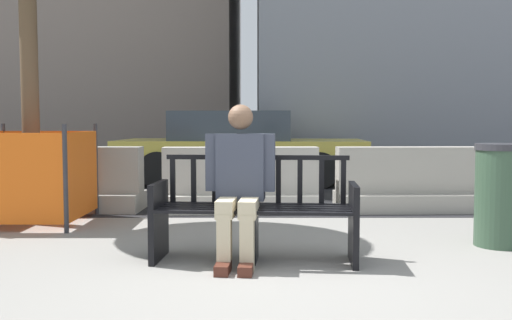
{
  "coord_description": "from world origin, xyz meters",
  "views": [
    {
      "loc": [
        -0.28,
        -4.17,
        1.18
      ],
      "look_at": [
        -0.29,
        2.06,
        0.75
      ],
      "focal_mm": 40.0,
      "sensor_mm": 36.0,
      "label": 1
    }
  ],
  "objects": [
    {
      "name": "jersey_barrier_centre",
      "position": [
        -0.48,
        3.19,
        0.34
      ],
      "size": [
        2.02,
        0.75,
        0.84
      ],
      "color": "#ADA89E",
      "rests_on": "ground"
    },
    {
      "name": "ground_plane",
      "position": [
        0.0,
        0.0,
        0.0
      ],
      "size": [
        200.0,
        200.0,
        0.0
      ],
      "primitive_type": "plane",
      "color": "gray"
    },
    {
      "name": "construction_fence",
      "position": [
        -2.85,
        2.33,
        0.57
      ],
      "size": [
        1.2,
        1.2,
        1.15
      ],
      "color": "#2D2D33",
      "rests_on": "ground"
    },
    {
      "name": "seated_person",
      "position": [
        -0.42,
        0.54,
        0.69
      ],
      "size": [
        0.59,
        0.75,
        1.31
      ],
      "color": "#383D4C",
      "rests_on": "ground"
    },
    {
      "name": "jersey_barrier_left",
      "position": [
        -2.78,
        3.29,
        0.34
      ],
      "size": [
        2.03,
        0.77,
        0.84
      ],
      "color": "gray",
      "rests_on": "ground"
    },
    {
      "name": "jersey_barrier_right",
      "position": [
        1.77,
        3.24,
        0.34
      ],
      "size": [
        2.02,
        0.74,
        0.84
      ],
      "color": "#9E998E",
      "rests_on": "ground"
    },
    {
      "name": "trash_bin",
      "position": [
        2.01,
        1.14,
        0.49
      ],
      "size": [
        0.48,
        0.48,
        0.97
      ],
      "color": "#334C38",
      "rests_on": "ground"
    },
    {
      "name": "car_taxi_near",
      "position": [
        -0.61,
        6.62,
        0.68
      ],
      "size": [
        4.67,
        2.07,
        1.36
      ],
      "color": "#DBC64C",
      "rests_on": "ground"
    },
    {
      "name": "street_bench",
      "position": [
        -0.29,
        0.58,
        0.4
      ],
      "size": [
        1.73,
        0.66,
        0.88
      ],
      "color": "black",
      "rests_on": "ground"
    },
    {
      "name": "street_asphalt",
      "position": [
        0.0,
        8.7,
        0.0
      ],
      "size": [
        120.0,
        12.0,
        0.01
      ],
      "primitive_type": "cube",
      "color": "black",
      "rests_on": "ground"
    }
  ]
}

